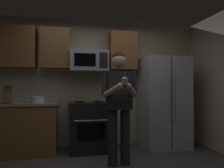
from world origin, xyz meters
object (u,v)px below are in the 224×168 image
microwave (89,61)px  oven_range (89,126)px  cupcake (125,81)px  refrigerator (163,102)px  person (119,101)px  knife_block (8,97)px  bowl_large_white (38,99)px

microwave → oven_range: bearing=-90.0°
microwave → cupcake: 1.45m
oven_range → refrigerator: bearing=-1.5°
person → microwave: bearing=110.2°
microwave → person: 1.29m
knife_block → cupcake: cupcake is taller
refrigerator → bowl_large_white: refrigerator is taller
bowl_large_white → cupcake: 1.82m
microwave → person: size_ratio=0.42×
person → knife_block: bearing=154.8°
bowl_large_white → refrigerator: bearing=-1.1°
refrigerator → oven_range: bearing=178.5°
refrigerator → cupcake: 1.68m
refrigerator → bowl_large_white: size_ratio=7.22×
oven_range → refrigerator: size_ratio=0.52×
microwave → refrigerator: bearing=-6.0°
bowl_large_white → cupcake: cupcake is taller
oven_range → bowl_large_white: bowl_large_white is taller
microwave → knife_block: microwave is taller
microwave → knife_block: size_ratio=2.31×
knife_block → person: size_ratio=0.18×
microwave → refrigerator: size_ratio=0.41×
knife_block → person: (1.81, -0.85, -0.04)m
knife_block → microwave: bearing=5.9°
knife_block → cupcake: bearing=-33.1°
refrigerator → microwave: bearing=174.0°
refrigerator → knife_block: bearing=179.8°
microwave → cupcake: bearing=-74.5°
microwave → knife_block: bearing=-174.1°
microwave → cupcake: microwave is taller
oven_range → knife_block: 1.55m
refrigerator → knife_block: (-2.94, 0.01, 0.14)m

